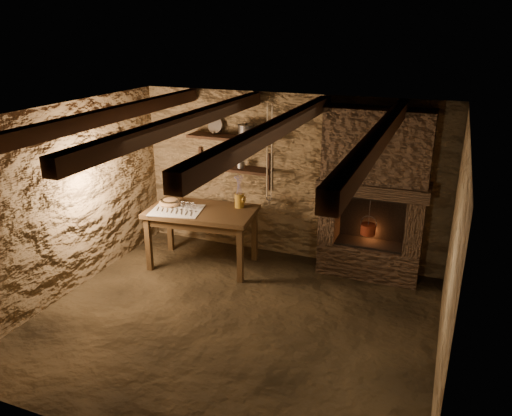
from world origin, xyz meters
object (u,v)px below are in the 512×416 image
at_px(stoneware_jug, 239,194).
at_px(iron_stockpot, 246,132).
at_px(work_table, 202,235).
at_px(red_pot, 368,229).
at_px(wooden_bowl, 171,202).

height_order(stoneware_jug, iron_stockpot, iron_stockpot).
bearing_deg(work_table, red_pot, 7.20).
xyz_separation_m(work_table, wooden_bowl, (-0.49, 0.01, 0.43)).
distance_m(work_table, red_pot, 2.30).
bearing_deg(stoneware_jug, wooden_bowl, -142.84).
xyz_separation_m(work_table, red_pot, (2.23, 0.52, 0.24)).
xyz_separation_m(wooden_bowl, iron_stockpot, (0.91, 0.63, 0.96)).
xyz_separation_m(iron_stockpot, red_pot, (1.81, -0.12, -1.15)).
bearing_deg(red_pot, wooden_bowl, -169.30).
height_order(iron_stockpot, red_pot, iron_stockpot).
height_order(stoneware_jug, red_pot, stoneware_jug).
bearing_deg(iron_stockpot, work_table, -122.94).
bearing_deg(wooden_bowl, stoneware_jug, 16.12).
height_order(stoneware_jug, wooden_bowl, stoneware_jug).
bearing_deg(stoneware_jug, red_pot, 28.75).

